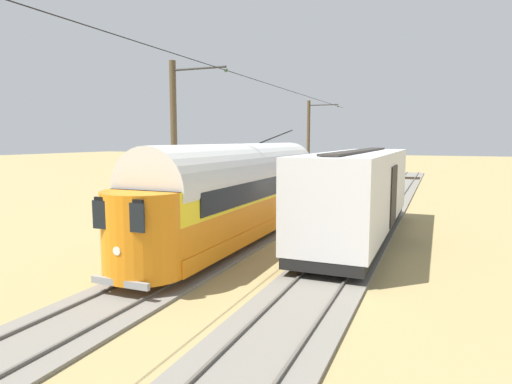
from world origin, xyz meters
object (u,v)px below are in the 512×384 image
object	(u,v)px
boxcar_adjacent	(359,192)
catenary_pole_foreground	(309,145)
vintage_streetcar	(241,190)
catenary_pole_mid_near	(175,150)

from	to	relation	value
boxcar_adjacent	catenary_pole_foreground	xyz separation A→B (m)	(7.24, -17.27, 1.88)
vintage_streetcar	catenary_pole_foreground	xyz separation A→B (m)	(2.45, -19.39, 1.79)
catenary_pole_foreground	catenary_pole_mid_near	bearing A→B (deg)	90.00
catenary_pole_foreground	boxcar_adjacent	bearing A→B (deg)	112.74
vintage_streetcar	catenary_pole_foreground	distance (m)	19.63
catenary_pole_foreground	catenary_pole_mid_near	size ratio (longest dim) A/B	1.00
vintage_streetcar	catenary_pole_foreground	bearing A→B (deg)	-82.81
vintage_streetcar	boxcar_adjacent	world-z (taller)	vintage_streetcar
vintage_streetcar	boxcar_adjacent	xyz separation A→B (m)	(-4.79, -2.12, -0.09)
boxcar_adjacent	catenary_pole_foreground	bearing A→B (deg)	-67.26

